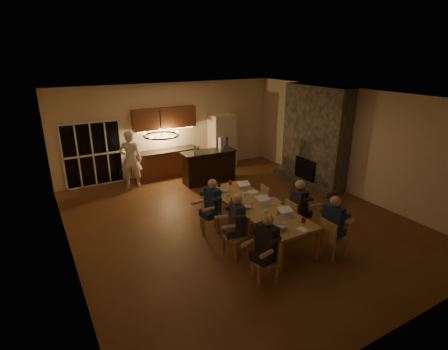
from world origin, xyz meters
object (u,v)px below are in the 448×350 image
Objects in this scene: chair_left_near at (265,260)px; person_left_far at (213,206)px; laptop_b at (288,212)px; laptop_a at (277,222)px; mug_front at (266,212)px; laptop_f at (245,185)px; can_cola at (219,185)px; person_right_mid at (298,207)px; plate_far at (253,192)px; chair_right_mid at (297,217)px; chair_right_far at (271,201)px; laptop_e at (224,187)px; person_left_near at (267,247)px; laptop_d at (266,200)px; bar_bottle at (195,149)px; chandelier at (161,136)px; plate_left at (268,222)px; standing_person at (131,159)px; redcup_mid at (232,200)px; bar_blender at (221,143)px; chair_left_far at (209,215)px; mug_mid at (245,194)px; redcup_far at (230,183)px; plate_near at (284,210)px; person_left_mid at (237,224)px; can_silver at (278,213)px; mug_back at (228,195)px; chair_right_near at (334,238)px; bar_island at (209,167)px; chair_left_mid at (236,236)px; person_right_near at (332,226)px.

person_left_far is (0.04, 2.17, 0.24)m from chair_left_near.
laptop_a is at bearing -145.35° from laptop_b.
mug_front is (0.16, 0.60, -0.06)m from laptop_a.
laptop_f is 2.67× the size of can_cola.
person_right_mid reaches higher than plate_far.
person_left_far is 4.31× the size of laptop_a.
chair_right_mid is 1.07m from chair_right_far.
person_left_near is at bearing 103.74° from laptop_e.
laptop_d is 1.61m from can_cola.
chair_right_far is 3.71× the size of bar_bottle.
laptop_b is at bearing -43.32° from mug_front.
chandelier is 3.16m from laptop_e.
laptop_a is (0.60, 0.47, 0.17)m from person_left_near.
bar_bottle is at bearing 155.97° from person_left_far.
plate_left is 1.70m from plate_far.
redcup_mid is (1.31, -4.11, -0.13)m from standing_person.
bar_blender reaches higher than plate_far.
laptop_e and laptop_f have the same top height.
bar_blender is at bearing 72.69° from plate_left.
chair_right_mid is 1.32m from plate_far.
person_right_mid is (1.80, -1.15, 0.24)m from chair_left_far.
mug_mid is 0.87m from redcup_far.
chandelier reaches higher than laptop_b.
plate_near is (1.25, -1.13, 0.07)m from person_left_far.
can_cola is (-1.03, 1.98, 0.37)m from chair_right_mid.
person_right_mid is (0.03, 0.00, 0.24)m from chair_right_mid.
standing_person is (-0.88, 5.01, 0.25)m from person_left_mid.
chair_right_far is at bearing 58.01° from can_silver.
chair_left_far reaches higher than mug_front.
laptop_e is (-1.06, 1.66, 0.42)m from chair_right_mid.
laptop_d reaches higher than redcup_far.
laptop_f reaches higher than mug_front.
plate_far is at bearing 78.98° from can_silver.
redcup_far reaches higher than mug_mid.
chair_right_far reaches higher than mug_back.
chair_left_far is 1.36m from laptop_f.
bar_blender is (0.28, 5.40, 0.84)m from chair_right_near.
bar_island reaches higher than laptop_e.
can_silver is at bearing 69.61° from chair_left_mid.
plate_left is (0.57, -1.43, 0.07)m from person_left_far.
person_left_near is at bearing 10.94° from person_left_mid.
laptop_a is 1.55m from redcup_mid.
chair_left_mid is 1.05m from person_left_near.
person_right_mid is at bearing 17.43° from plate_left.
person_left_mid is 2.13× the size of chandelier.
standing_person is (-2.61, 3.96, 0.50)m from chair_right_far.
bar_blender is (2.86, -0.79, 0.35)m from standing_person.
chair_left_far is 3.37m from bar_bottle.
laptop_f is (-0.54, 2.56, 0.17)m from person_right_near.
redcup_far is (1.05, 3.05, 0.37)m from chair_left_near.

